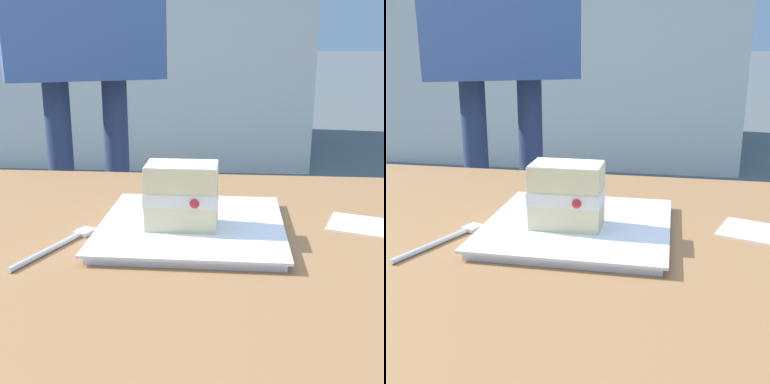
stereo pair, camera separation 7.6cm
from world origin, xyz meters
TOP-DOWN VIEW (x-y plane):
  - patio_table at (0.00, 0.00)m, footprint 1.54×0.98m
  - dessert_plate at (0.21, 0.12)m, footprint 0.29×0.29m
  - cake_slice at (0.19, 0.11)m, footprint 0.11×0.08m
  - dessert_fork at (0.02, 0.05)m, footprint 0.08×0.16m
  - paper_napkin at (0.49, 0.17)m, footprint 0.15×0.12m

SIDE VIEW (x-z plane):
  - patio_table at x=0.00m, z-range 0.26..0.94m
  - paper_napkin at x=0.49m, z-range 0.68..0.68m
  - dessert_fork at x=0.02m, z-range 0.68..0.69m
  - dessert_plate at x=0.21m, z-range 0.68..0.70m
  - cake_slice at x=0.19m, z-range 0.70..0.80m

